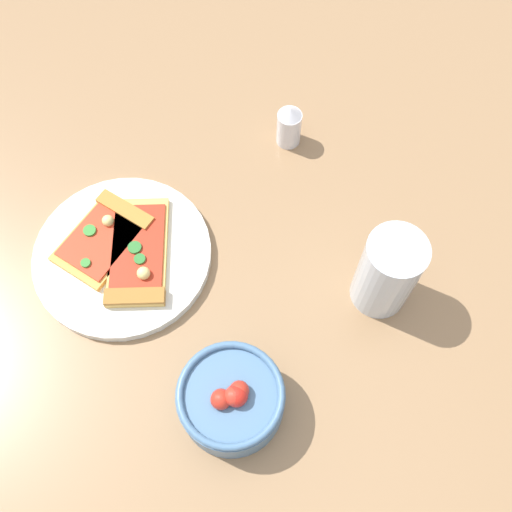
# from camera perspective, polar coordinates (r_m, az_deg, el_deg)

# --- Properties ---
(ground_plane) EXTENTS (2.40, 2.40, 0.00)m
(ground_plane) POSITION_cam_1_polar(r_m,az_deg,el_deg) (0.73, -10.10, -2.65)
(ground_plane) COLOR #93704C
(ground_plane) RESTS_ON ground
(plate) EXTENTS (0.22, 0.22, 0.01)m
(plate) POSITION_cam_1_polar(r_m,az_deg,el_deg) (0.75, -12.99, 0.09)
(plate) COLOR silver
(plate) RESTS_ON ground_plane
(pizza_slice_near) EXTENTS (0.14, 0.12, 0.02)m
(pizza_slice_near) POSITION_cam_1_polar(r_m,az_deg,el_deg) (0.75, -14.47, 2.15)
(pizza_slice_near) COLOR gold
(pizza_slice_near) RESTS_ON plate
(pizza_slice_far) EXTENTS (0.15, 0.09, 0.02)m
(pizza_slice_far) POSITION_cam_1_polar(r_m,az_deg,el_deg) (0.73, -11.55, -0.19)
(pizza_slice_far) COLOR #E5B256
(pizza_slice_far) RESTS_ON plate
(salad_bowl) EXTENTS (0.12, 0.12, 0.07)m
(salad_bowl) POSITION_cam_1_polar(r_m,az_deg,el_deg) (0.65, -2.45, -13.89)
(salad_bowl) COLOR #4C7299
(salad_bowl) RESTS_ON ground_plane
(soda_glass) EXTENTS (0.07, 0.07, 0.12)m
(soda_glass) POSITION_cam_1_polar(r_m,az_deg,el_deg) (0.68, 12.77, -1.66)
(soda_glass) COLOR silver
(soda_glass) RESTS_ON ground_plane
(pepper_shaker) EXTENTS (0.03, 0.03, 0.07)m
(pepper_shaker) POSITION_cam_1_polar(r_m,az_deg,el_deg) (0.81, 3.28, 12.71)
(pepper_shaker) COLOR silver
(pepper_shaker) RESTS_ON ground_plane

